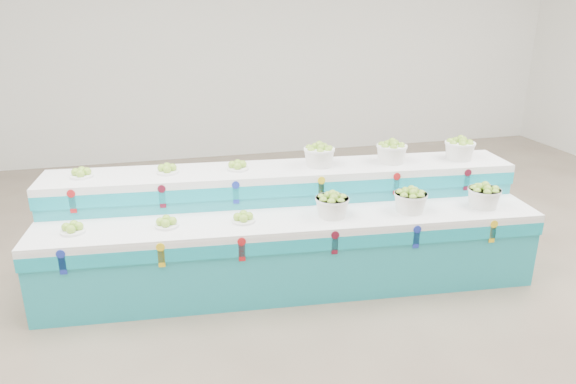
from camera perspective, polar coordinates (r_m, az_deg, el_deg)
The scene contains 15 objects.
ground at distance 5.01m, azimuth 11.97°, elevation -10.87°, with size 10.00×10.00×0.00m, color brown.
back_wall at distance 9.06m, azimuth -1.40°, elevation 16.59°, with size 10.00×10.00×0.00m, color silver.
display_stand at distance 5.00m, azimuth -0.00°, elevation -3.88°, with size 4.51×1.16×1.02m, color teal, non-canonical shape.
plate_lower_left at distance 4.72m, azimuth -22.25°, elevation -3.54°, with size 0.21×0.21×0.10m, color white.
plate_lower_mid at distance 4.60m, azimuth -12.98°, elevation -3.11°, with size 0.21×0.21×0.10m, color white.
plate_lower_right at distance 4.59m, azimuth -4.85°, elevation -2.67°, with size 0.21×0.21×0.10m, color white.
basket_lower_left at distance 4.69m, azimuth 4.78°, elevation -1.36°, with size 0.30×0.30×0.22m, color silver, non-canonical shape.
basket_lower_mid at distance 4.91m, azimuth 13.07°, elevation -0.84°, with size 0.30×0.30×0.22m, color silver, non-canonical shape.
basket_lower_right at distance 5.22m, azimuth 20.39°, elevation -0.35°, with size 0.30×0.30×0.22m, color silver, non-canonical shape.
plate_upper_left at distance 5.13m, azimuth -21.42°, elevation 1.99°, with size 0.21×0.21×0.10m, color white.
plate_upper_mid at distance 5.02m, azimuth -12.92°, elevation 2.51°, with size 0.21×0.21×0.10m, color white.
plate_upper_right at distance 5.02m, azimuth -5.47°, elevation 2.92°, with size 0.21×0.21×0.10m, color white.
basket_upper_left at distance 5.11m, azimuth 3.38°, elevation 4.02°, with size 0.30×0.30×0.22m, color silver, non-canonical shape.
basket_upper_mid at distance 5.31m, azimuth 11.11°, elevation 4.30°, with size 0.30×0.30×0.22m, color silver, non-canonical shape.
basket_upper_right at distance 5.60m, azimuth 18.03°, elevation 4.49°, with size 0.30×0.30×0.22m, color silver, non-canonical shape.
Camera 1 is at (-2.02, -3.82, 2.53)m, focal length 32.95 mm.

